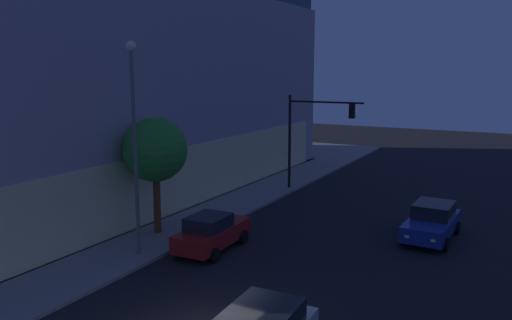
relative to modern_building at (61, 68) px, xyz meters
name	(u,v)px	position (x,y,z in m)	size (l,w,h in m)	color
modern_building	(61,68)	(0.00, 0.00, 0.00)	(35.78, 21.94, 16.22)	#4C4C51
traffic_light_far_corner	(312,127)	(6.45, -15.26, -3.71)	(0.33, 4.98, 6.15)	black
street_lamp_sidewalk	(134,125)	(-8.02, -13.30, -2.37)	(0.44, 0.44, 8.90)	slate
sidewalk_tree	(155,150)	(-5.33, -12.13, -3.86)	(3.05, 3.05, 5.57)	brown
car_red	(212,232)	(-5.82, -15.57, -7.21)	(4.24, 2.08, 1.63)	maroon
car_blue	(432,221)	(0.52, -23.86, -7.20)	(4.63, 2.25, 1.67)	navy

